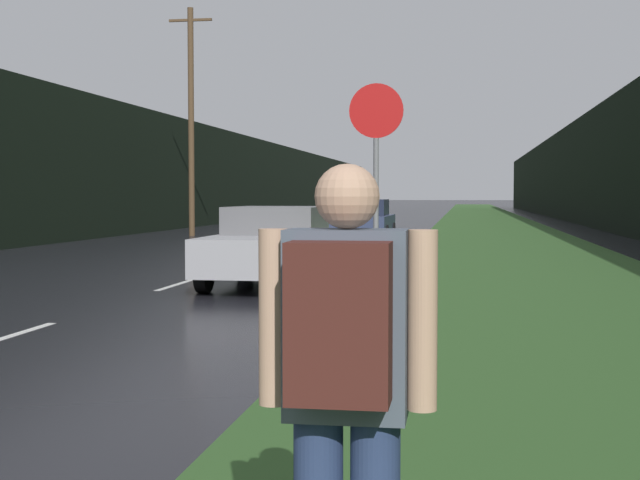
{
  "coord_description": "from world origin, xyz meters",
  "views": [
    {
      "loc": [
        5.32,
        -1.37,
        1.68
      ],
      "look_at": [
        2.87,
        13.65,
        0.91
      ],
      "focal_mm": 50.0,
      "sensor_mm": 36.0,
      "label": 1
    }
  ],
  "objects_px": {
    "car_passing_near": "(275,245)",
    "car_passing_far": "(363,221)",
    "hitchhiker_with_backpack": "(345,386)",
    "stop_sign": "(376,178)"
  },
  "relations": [
    {
      "from": "stop_sign",
      "to": "hitchhiker_with_backpack",
      "type": "height_order",
      "value": "stop_sign"
    },
    {
      "from": "hitchhiker_with_backpack",
      "to": "car_passing_near",
      "type": "bearing_deg",
      "value": 102.86
    },
    {
      "from": "hitchhiker_with_backpack",
      "to": "car_passing_far",
      "type": "distance_m",
      "value": 27.69
    },
    {
      "from": "hitchhiker_with_backpack",
      "to": "car_passing_near",
      "type": "xyz_separation_m",
      "value": [
        -3.09,
        13.19,
        -0.28
      ]
    },
    {
      "from": "stop_sign",
      "to": "car_passing_near",
      "type": "relative_size",
      "value": 0.67
    },
    {
      "from": "car_passing_near",
      "to": "car_passing_far",
      "type": "distance_m",
      "value": 14.33
    },
    {
      "from": "car_passing_near",
      "to": "car_passing_far",
      "type": "xyz_separation_m",
      "value": [
        -0.0,
        14.33,
        0.03
      ]
    },
    {
      "from": "car_passing_near",
      "to": "stop_sign",
      "type": "bearing_deg",
      "value": 115.89
    },
    {
      "from": "car_passing_near",
      "to": "car_passing_far",
      "type": "height_order",
      "value": "car_passing_far"
    },
    {
      "from": "hitchhiker_with_backpack",
      "to": "car_passing_far",
      "type": "relative_size",
      "value": 0.39
    }
  ]
}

